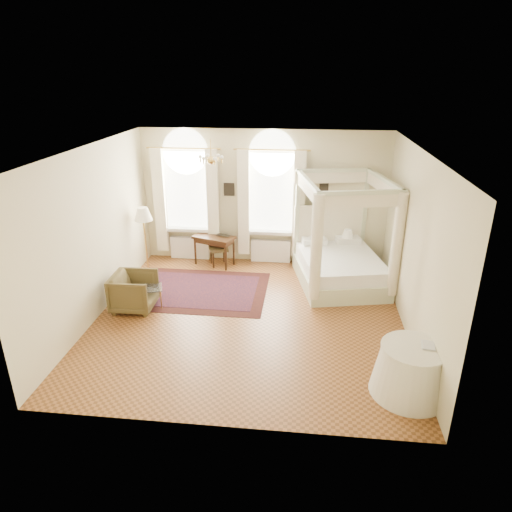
{
  "coord_description": "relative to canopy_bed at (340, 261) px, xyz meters",
  "views": [
    {
      "loc": [
        1.01,
        -7.86,
        4.57
      ],
      "look_at": [
        0.1,
        0.4,
        1.17
      ],
      "focal_mm": 32.0,
      "sensor_mm": 36.0,
      "label": 1
    }
  ],
  "objects": [
    {
      "name": "ground",
      "position": [
        -1.87,
        -1.79,
        -0.56
      ],
      "size": [
        6.0,
        6.0,
        0.0
      ],
      "primitive_type": "plane",
      "color": "brown",
      "rests_on": "ground"
    },
    {
      "name": "room_walls",
      "position": [
        -1.87,
        -1.79,
        1.42
      ],
      "size": [
        6.0,
        6.0,
        6.0
      ],
      "color": "beige",
      "rests_on": "ground"
    },
    {
      "name": "window_left",
      "position": [
        -3.77,
        1.08,
        0.93
      ],
      "size": [
        1.62,
        0.27,
        3.29
      ],
      "color": "white",
      "rests_on": "room_walls"
    },
    {
      "name": "window_right",
      "position": [
        -1.67,
        1.08,
        0.93
      ],
      "size": [
        1.62,
        0.27,
        3.29
      ],
      "color": "white",
      "rests_on": "room_walls"
    },
    {
      "name": "chandelier",
      "position": [
        -2.77,
        -0.59,
        2.35
      ],
      "size": [
        0.51,
        0.45,
        0.5
      ],
      "color": "#B38A3B",
      "rests_on": "room_walls"
    },
    {
      "name": "wall_pictures",
      "position": [
        -1.78,
        1.18,
        1.33
      ],
      "size": [
        2.54,
        0.03,
        0.39
      ],
      "color": "black",
      "rests_on": "room_walls"
    },
    {
      "name": "canopy_bed",
      "position": [
        0.0,
        0.0,
        0.0
      ],
      "size": [
        2.26,
        2.58,
        2.45
      ],
      "color": "beige",
      "rests_on": "ground"
    },
    {
      "name": "nightstand",
      "position": [
        0.24,
        0.91,
        -0.27
      ],
      "size": [
        0.44,
        0.41,
        0.57
      ],
      "primitive_type": "cube",
      "rotation": [
        0.0,
        0.0,
        0.13
      ],
      "color": "#321B0D",
      "rests_on": "ground"
    },
    {
      "name": "nightstand_lamp",
      "position": [
        0.21,
        0.93,
        0.3
      ],
      "size": [
        0.29,
        0.29,
        0.43
      ],
      "color": "#B38A3B",
      "rests_on": "nightstand"
    },
    {
      "name": "writing_desk",
      "position": [
        -3.06,
        0.8,
        0.09
      ],
      "size": [
        1.12,
        0.84,
        0.75
      ],
      "color": "#321B0D",
      "rests_on": "ground"
    },
    {
      "name": "laptop",
      "position": [
        -2.82,
        0.88,
        0.21
      ],
      "size": [
        0.4,
        0.31,
        0.03
      ],
      "primitive_type": "imported",
      "rotation": [
        0.0,
        0.0,
        2.88
      ],
      "color": "black",
      "rests_on": "writing_desk"
    },
    {
      "name": "stool",
      "position": [
        -2.95,
        0.76,
        -0.14
      ],
      "size": [
        0.56,
        0.56,
        0.5
      ],
      "color": "#4C3E20",
      "rests_on": "ground"
    },
    {
      "name": "armchair",
      "position": [
        -4.24,
        -1.67,
        -0.17
      ],
      "size": [
        0.87,
        0.85,
        0.77
      ],
      "primitive_type": "imported",
      "rotation": [
        0.0,
        0.0,
        1.59
      ],
      "color": "#4A3D1F",
      "rests_on": "ground"
    },
    {
      "name": "coffee_table",
      "position": [
        -4.01,
        -1.52,
        -0.18
      ],
      "size": [
        0.71,
        0.6,
        0.42
      ],
      "color": "white",
      "rests_on": "ground"
    },
    {
      "name": "floor_lamp",
      "position": [
        -4.57,
        0.12,
        0.84
      ],
      "size": [
        0.42,
        0.42,
        1.64
      ],
      "color": "#B38A3B",
      "rests_on": "ground"
    },
    {
      "name": "oriental_rug",
      "position": [
        -3.15,
        -0.71,
        -0.55
      ],
      "size": [
        3.05,
        2.2,
        0.01
      ],
      "color": "#3C150E",
      "rests_on": "ground"
    },
    {
      "name": "side_table",
      "position": [
        0.83,
        -3.75,
        -0.16
      ],
      "size": [
        1.18,
        1.18,
        0.8
      ],
      "color": "white",
      "rests_on": "ground"
    },
    {
      "name": "book",
      "position": [
        0.94,
        -3.69,
        0.26
      ],
      "size": [
        0.22,
        0.28,
        0.02
      ],
      "primitive_type": "imported",
      "rotation": [
        0.0,
        0.0,
        -0.16
      ],
      "color": "black",
      "rests_on": "side_table"
    }
  ]
}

